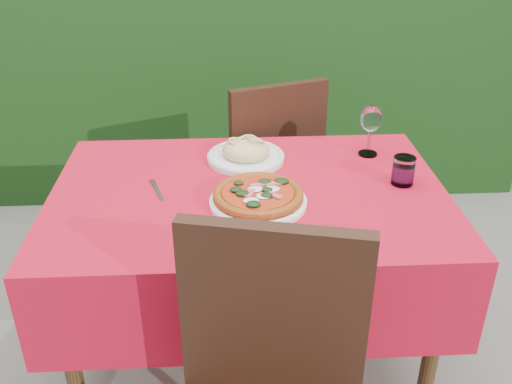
{
  "coord_description": "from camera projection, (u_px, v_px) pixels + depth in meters",
  "views": [
    {
      "loc": [
        -0.07,
        -1.6,
        1.61
      ],
      "look_at": [
        0.02,
        -0.05,
        0.77
      ],
      "focal_mm": 40.0,
      "sensor_mm": 36.0,
      "label": 1
    }
  ],
  "objects": [
    {
      "name": "ground",
      "position": [
        250.0,
        362.0,
        2.18
      ],
      "size": [
        60.0,
        60.0,
        0.0
      ],
      "primitive_type": "plane",
      "color": "#615D58",
      "rests_on": "ground"
    },
    {
      "name": "pizza_plate",
      "position": [
        258.0,
        197.0,
        1.73
      ],
      "size": [
        0.3,
        0.3,
        0.06
      ],
      "rotation": [
        0.0,
        0.0,
        -0.05
      ],
      "color": "white",
      "rests_on": "dining_table"
    },
    {
      "name": "chair_far",
      "position": [
        268.0,
        165.0,
        2.49
      ],
      "size": [
        0.53,
        0.53,
        0.92
      ],
      "rotation": [
        0.0,
        0.0,
        3.48
      ],
      "color": "black",
      "rests_on": "ground"
    },
    {
      "name": "water_glass",
      "position": [
        403.0,
        172.0,
        1.84
      ],
      "size": [
        0.07,
        0.07,
        0.09
      ],
      "color": "white",
      "rests_on": "dining_table"
    },
    {
      "name": "hedge",
      "position": [
        236.0,
        29.0,
        3.1
      ],
      "size": [
        3.2,
        0.55,
        1.78
      ],
      "color": "black",
      "rests_on": "ground"
    },
    {
      "name": "fork",
      "position": [
        158.0,
        192.0,
        1.8
      ],
      "size": [
        0.07,
        0.16,
        0.0
      ],
      "primitive_type": "cube",
      "rotation": [
        0.0,
        0.0,
        0.32
      ],
      "color": "#B8B7BF",
      "rests_on": "dining_table"
    },
    {
      "name": "wine_glass",
      "position": [
        371.0,
        121.0,
        2.0
      ],
      "size": [
        0.08,
        0.08,
        0.19
      ],
      "color": "white",
      "rests_on": "dining_table"
    },
    {
      "name": "pasta_plate",
      "position": [
        246.0,
        153.0,
        2.0
      ],
      "size": [
        0.27,
        0.27,
        0.08
      ],
      "rotation": [
        0.0,
        0.0,
        0.43
      ],
      "color": "white",
      "rests_on": "dining_table"
    },
    {
      "name": "dining_table",
      "position": [
        249.0,
        230.0,
        1.89
      ],
      "size": [
        1.26,
        0.86,
        0.75
      ],
      "color": "#4C3118",
      "rests_on": "ground"
    }
  ]
}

